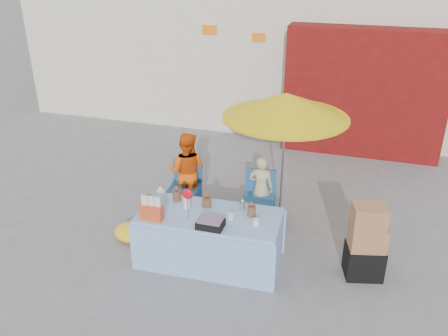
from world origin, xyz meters
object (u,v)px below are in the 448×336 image
(market_table, at_px, (209,237))
(chair_right, at_px, (258,208))
(umbrella, at_px, (286,106))
(vendor_beige, at_px, (261,188))
(chair_left, at_px, (185,197))
(vendor_orange, at_px, (187,171))
(box_stack, at_px, (366,244))

(market_table, bearing_deg, chair_right, 68.46)
(market_table, relative_size, chair_right, 2.36)
(umbrella, bearing_deg, chair_right, -136.66)
(market_table, distance_m, vendor_beige, 1.40)
(market_table, distance_m, chair_left, 1.46)
(chair_left, bearing_deg, vendor_beige, 1.66)
(vendor_orange, height_order, box_stack, vendor_orange)
(chair_right, height_order, box_stack, box_stack)
(vendor_beige, bearing_deg, umbrella, -157.90)
(chair_left, height_order, box_stack, box_stack)
(vendor_beige, xyz_separation_m, umbrella, (0.30, 0.15, 1.34))
(chair_right, bearing_deg, box_stack, -32.85)
(box_stack, bearing_deg, umbrella, 138.95)
(chair_right, xyz_separation_m, vendor_beige, (0.00, 0.13, 0.29))
(chair_left, xyz_separation_m, chair_right, (1.25, 0.00, 0.00))
(market_table, height_order, vendor_beige, market_table)
(vendor_orange, distance_m, box_stack, 3.09)
(chair_right, distance_m, box_stack, 1.90)
(chair_right, relative_size, vendor_beige, 0.78)
(vendor_beige, xyz_separation_m, box_stack, (1.65, -1.03, -0.05))
(market_table, xyz_separation_m, chair_left, (-0.83, 1.20, -0.13))
(market_table, bearing_deg, vendor_orange, 119.70)
(vendor_beige, relative_size, umbrella, 0.52)
(market_table, distance_m, umbrella, 2.23)
(chair_right, height_order, vendor_orange, vendor_orange)
(chair_right, xyz_separation_m, vendor_orange, (-1.25, 0.13, 0.42))
(market_table, height_order, umbrella, umbrella)
(vendor_beige, height_order, umbrella, umbrella)
(umbrella, xyz_separation_m, box_stack, (1.35, -1.18, -1.40))
(market_table, relative_size, vendor_orange, 1.49)
(market_table, xyz_separation_m, box_stack, (2.07, 0.30, 0.11))
(market_table, xyz_separation_m, vendor_beige, (0.42, 1.33, 0.16))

